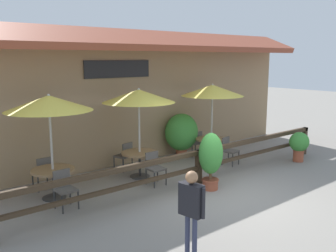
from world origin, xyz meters
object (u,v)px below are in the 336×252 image
dining_table_middle (140,157)px  potted_plant_tall_tropical (211,157)px  chair_near_streetside (65,187)px  chair_far_streetside (229,149)px  patio_umbrella_near (49,103)px  potted_plant_small_flowering (182,133)px  patio_umbrella_far (212,90)px  chair_near_wallside (43,171)px  chair_middle_wallside (125,155)px  chair_middle_streetside (155,166)px  dining_table_near (53,175)px  potted_plant_broad_leaf (299,144)px  chair_far_wallside (195,142)px  patio_umbrella_middle (139,96)px  dining_table_far (211,143)px  pedestrian (191,203)px

dining_table_middle → potted_plant_tall_tropical: (0.81, -1.98, 0.27)m
chair_near_streetside → dining_table_middle: bearing=14.3°
chair_far_streetside → chair_near_streetside: bearing=169.9°
chair_far_streetside → patio_umbrella_near: bearing=162.2°
chair_far_streetside → potted_plant_small_flowering: potted_plant_small_flowering is taller
patio_umbrella_far → chair_far_streetside: bearing=-86.1°
chair_near_wallside → chair_middle_wallside: 2.50m
chair_middle_streetside → chair_near_wallside: bearing=150.5°
dining_table_near → dining_table_middle: same height
potted_plant_broad_leaf → chair_far_streetside: bearing=149.2°
chair_middle_wallside → potted_plant_broad_leaf: potted_plant_broad_leaf is taller
chair_middle_streetside → chair_middle_wallside: bearing=89.7°
dining_table_near → chair_far_wallside: 5.40m
patio_umbrella_near → chair_near_wallside: size_ratio=2.91×
chair_far_streetside → chair_near_wallside: bearing=154.6°
patio_umbrella_far → patio_umbrella_middle: bearing=179.4°
dining_table_near → chair_far_streetside: bearing=-7.5°
chair_middle_wallside → potted_plant_tall_tropical: potted_plant_tall_tropical is taller
chair_near_streetside → dining_table_far: (5.45, 0.74, 0.09)m
chair_middle_streetside → potted_plant_small_flowering: size_ratio=0.59×
patio_umbrella_middle → dining_table_middle: (0.00, 0.00, -1.72)m
potted_plant_small_flowering → chair_middle_wallside: bearing=-175.9°
chair_near_wallside → dining_table_far: chair_near_wallside is taller
patio_umbrella_near → dining_table_far: bearing=0.0°
patio_umbrella_near → chair_middle_streetside: patio_umbrella_near is taller
patio_umbrella_middle → chair_middle_wallside: (-0.01, 0.77, -1.81)m
patio_umbrella_middle → dining_table_far: size_ratio=2.47×
patio_umbrella_near → dining_table_near: size_ratio=2.47×
pedestrian → chair_near_streetside: bearing=2.7°
potted_plant_small_flowering → chair_near_streetside: bearing=-161.1°
chair_near_streetside → potted_plant_small_flowering: 5.29m
patio_umbrella_near → dining_table_middle: patio_umbrella_near is taller
dining_table_middle → chair_middle_wallside: bearing=90.7°
chair_middle_streetside → potted_plant_tall_tropical: size_ratio=0.59×
patio_umbrella_far → chair_far_wallside: size_ratio=2.91×
patio_umbrella_middle → chair_middle_wallside: bearing=90.7°
chair_near_streetside → potted_plant_broad_leaf: (7.53, -1.19, 0.09)m
potted_plant_tall_tropical → chair_middle_wallside: bearing=106.7°
dining_table_near → chair_near_streetside: 0.75m
chair_near_streetside → pedestrian: pedestrian is taller
patio_umbrella_near → chair_far_streetside: 5.79m
chair_near_streetside → chair_far_wallside: same height
dining_table_near → dining_table_middle: (2.55, 0.03, 0.00)m
chair_far_wallside → potted_plant_tall_tropical: (-1.99, -2.67, 0.36)m
patio_umbrella_near → potted_plant_tall_tropical: patio_umbrella_near is taller
chair_middle_wallside → chair_far_streetside: size_ratio=1.00×
patio_umbrella_middle → chair_far_streetside: (2.91, -0.75, -1.81)m
chair_far_wallside → potted_plant_tall_tropical: 3.35m
chair_near_streetside → chair_middle_streetside: same height
chair_near_wallside → chair_middle_streetside: 2.85m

